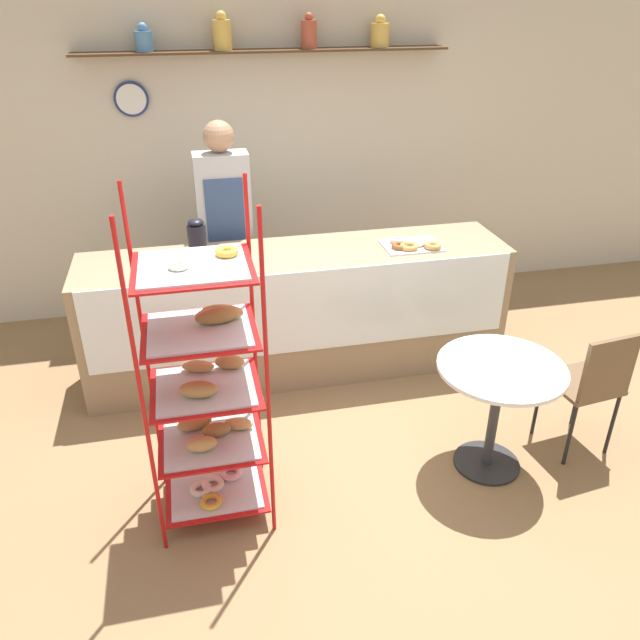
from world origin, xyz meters
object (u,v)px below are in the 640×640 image
coffee_carafe (197,241)px  donut_tray_counter (413,245)px  cafe_chair (593,380)px  person_worker (225,226)px  cafe_table (498,391)px  pastry_rack (207,387)px

coffee_carafe → donut_tray_counter: bearing=-3.1°
cafe_chair → donut_tray_counter: (-0.71, 1.31, 0.44)m
person_worker → coffee_carafe: 0.64m
cafe_chair → coffee_carafe: 2.71m
donut_tray_counter → cafe_chair: bearing=-61.4°
cafe_table → coffee_carafe: (-1.63, 1.38, 0.56)m
cafe_table → coffee_carafe: coffee_carafe is taller
person_worker → cafe_table: 2.45m
cafe_table → pastry_rack: bearing=178.9°
pastry_rack → person_worker: 1.96m
cafe_table → cafe_chair: cafe_chair is taller
pastry_rack → cafe_chair: size_ratio=2.10×
cafe_chair → donut_tray_counter: 1.55m
cafe_table → donut_tray_counter: 1.37m
pastry_rack → cafe_chair: bearing=-1.0°
coffee_carafe → donut_tray_counter: 1.55m
person_worker → coffee_carafe: person_worker is taller
person_worker → donut_tray_counter: person_worker is taller
cafe_table → cafe_chair: 0.63m
cafe_chair → coffee_carafe: coffee_carafe is taller
pastry_rack → donut_tray_counter: pastry_rack is taller
cafe_table → coffee_carafe: size_ratio=2.42×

